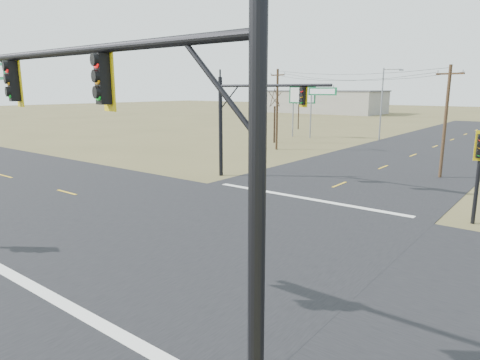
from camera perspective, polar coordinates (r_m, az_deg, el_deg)
name	(u,v)px	position (r m, az deg, el deg)	size (l,w,h in m)	color
ground	(219,233)	(18.57, -2.80, -7.09)	(320.00, 320.00, 0.00)	brown
road_ew	(219,233)	(18.56, -2.80, -7.06)	(160.00, 14.00, 0.02)	black
road_ns	(219,233)	(18.56, -2.80, -7.05)	(14.00, 160.00, 0.02)	black
stop_bar_near	(54,298)	(14.18, -23.57, -14.26)	(12.00, 0.40, 0.01)	silver
stop_bar_far	(305,198)	(24.50, 8.68, -2.41)	(12.00, 0.40, 0.01)	silver
mast_arm_near	(118,120)	(9.39, -16.01, 7.75)	(10.87, 0.51, 7.50)	black
mast_arm_far	(256,106)	(28.34, 2.10, 9.82)	(8.84, 0.45, 6.90)	black
pedestal_signal_ne	(480,156)	(21.78, 29.35, 2.80)	(0.67, 0.58, 4.32)	black
utility_pole_near	(445,119)	(32.64, 25.72, 7.30)	(1.86, 0.53, 7.69)	#47331E
utility_pole_far	(277,108)	(43.92, 4.96, 9.57)	(1.91, 0.71, 8.06)	#47331E
highway_sign	(302,102)	(55.76, 8.28, 10.30)	(3.38, 0.79, 6.45)	gray
streetlight_c	(383,100)	(54.63, 18.55, 10.06)	(2.40, 0.38, 8.55)	gray
bare_tree_a	(275,97)	(49.57, 4.67, 10.93)	(3.08, 3.08, 6.54)	black
bare_tree_b	(299,99)	(67.29, 7.87, 10.68)	(3.01, 3.01, 5.82)	black
warehouse_left	(327,102)	(115.45, 11.49, 10.12)	(28.00, 14.00, 5.50)	gray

